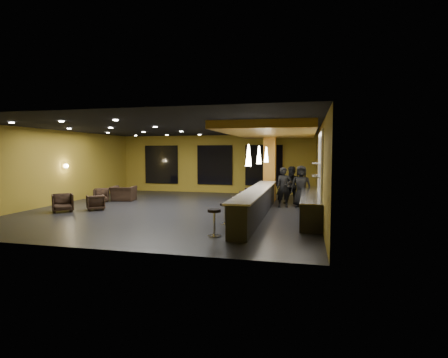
% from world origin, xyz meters
% --- Properties ---
extents(floor, '(12.00, 13.00, 0.10)m').
position_xyz_m(floor, '(0.00, 0.00, -0.05)').
color(floor, black).
rests_on(floor, ground).
extents(ceiling, '(12.00, 13.00, 0.10)m').
position_xyz_m(ceiling, '(0.00, 0.00, 3.55)').
color(ceiling, black).
extents(wall_back, '(12.00, 0.10, 3.50)m').
position_xyz_m(wall_back, '(0.00, 6.55, 1.75)').
color(wall_back, olive).
rests_on(wall_back, floor).
extents(wall_front, '(12.00, 0.10, 3.50)m').
position_xyz_m(wall_front, '(0.00, -6.55, 1.75)').
color(wall_front, olive).
rests_on(wall_front, floor).
extents(wall_left, '(0.10, 13.00, 3.50)m').
position_xyz_m(wall_left, '(-6.05, 0.00, 1.75)').
color(wall_left, olive).
rests_on(wall_left, floor).
extents(wall_right, '(0.10, 13.00, 3.50)m').
position_xyz_m(wall_right, '(6.05, 0.00, 1.75)').
color(wall_right, olive).
rests_on(wall_right, floor).
extents(wood_soffit, '(3.60, 8.00, 0.28)m').
position_xyz_m(wood_soffit, '(4.00, 1.00, 3.36)').
color(wood_soffit, '#A47B2F').
rests_on(wood_soffit, ceiling).
extents(window_left, '(2.20, 0.06, 2.40)m').
position_xyz_m(window_left, '(-3.50, 6.44, 1.70)').
color(window_left, black).
rests_on(window_left, wall_back).
extents(window_center, '(2.20, 0.06, 2.40)m').
position_xyz_m(window_center, '(0.00, 6.44, 1.70)').
color(window_center, black).
rests_on(window_center, wall_back).
extents(window_right, '(2.20, 0.06, 2.40)m').
position_xyz_m(window_right, '(3.00, 6.44, 1.70)').
color(window_right, black).
rests_on(window_right, wall_back).
extents(tile_backsplash, '(0.06, 3.20, 2.40)m').
position_xyz_m(tile_backsplash, '(5.96, -1.00, 2.00)').
color(tile_backsplash, white).
rests_on(tile_backsplash, wall_right).
extents(bar_counter, '(0.60, 8.00, 1.00)m').
position_xyz_m(bar_counter, '(3.65, -1.00, 0.50)').
color(bar_counter, black).
rests_on(bar_counter, floor).
extents(bar_top, '(0.78, 8.10, 0.05)m').
position_xyz_m(bar_top, '(3.65, -1.00, 1.02)').
color(bar_top, silver).
rests_on(bar_top, bar_counter).
extents(prep_counter, '(0.70, 6.00, 0.86)m').
position_xyz_m(prep_counter, '(5.65, -0.50, 0.43)').
color(prep_counter, black).
rests_on(prep_counter, floor).
extents(prep_top, '(0.72, 6.00, 0.03)m').
position_xyz_m(prep_top, '(5.65, -0.50, 0.89)').
color(prep_top, silver).
rests_on(prep_top, prep_counter).
extents(wall_shelf_lower, '(0.30, 1.50, 0.03)m').
position_xyz_m(wall_shelf_lower, '(5.82, -1.20, 1.60)').
color(wall_shelf_lower, silver).
rests_on(wall_shelf_lower, wall_right).
extents(wall_shelf_upper, '(0.30, 1.50, 0.03)m').
position_xyz_m(wall_shelf_upper, '(5.82, -1.20, 2.05)').
color(wall_shelf_upper, silver).
rests_on(wall_shelf_upper, wall_right).
extents(column, '(0.60, 0.60, 3.50)m').
position_xyz_m(column, '(3.65, 3.60, 1.75)').
color(column, '#A76E25').
rests_on(column, floor).
extents(wall_sconce, '(0.22, 0.22, 0.22)m').
position_xyz_m(wall_sconce, '(-5.88, 0.50, 1.80)').
color(wall_sconce, '#FFE5B2').
rests_on(wall_sconce, wall_left).
extents(pendant_0, '(0.20, 0.20, 0.70)m').
position_xyz_m(pendant_0, '(3.65, -3.00, 2.35)').
color(pendant_0, white).
rests_on(pendant_0, wood_soffit).
extents(pendant_1, '(0.20, 0.20, 0.70)m').
position_xyz_m(pendant_1, '(3.65, -0.50, 2.35)').
color(pendant_1, white).
rests_on(pendant_1, wood_soffit).
extents(pendant_2, '(0.20, 0.20, 0.70)m').
position_xyz_m(pendant_2, '(3.65, 2.00, 2.35)').
color(pendant_2, white).
rests_on(pendant_2, wood_soffit).
extents(staff_a, '(0.73, 0.57, 1.79)m').
position_xyz_m(staff_a, '(4.49, 1.54, 0.89)').
color(staff_a, black).
rests_on(staff_a, floor).
extents(staff_b, '(0.94, 0.77, 1.80)m').
position_xyz_m(staff_b, '(4.84, 2.54, 0.90)').
color(staff_b, black).
rests_on(staff_b, floor).
extents(staff_c, '(0.93, 0.63, 1.87)m').
position_xyz_m(staff_c, '(5.25, 1.81, 0.93)').
color(staff_c, black).
rests_on(staff_c, floor).
extents(armchair_a, '(1.14, 1.14, 0.75)m').
position_xyz_m(armchair_a, '(-4.30, -1.81, 0.37)').
color(armchair_a, black).
rests_on(armchair_a, floor).
extents(armchair_b, '(0.99, 0.99, 0.65)m').
position_xyz_m(armchair_b, '(-3.25, -1.08, 0.32)').
color(armchair_b, black).
rests_on(armchair_b, floor).
extents(armchair_c, '(0.97, 0.97, 0.66)m').
position_xyz_m(armchair_c, '(-4.47, 1.23, 0.33)').
color(armchair_c, black).
rests_on(armchair_c, floor).
extents(armchair_d, '(1.26, 1.14, 0.74)m').
position_xyz_m(armchair_d, '(-3.59, 1.84, 0.37)').
color(armchair_d, black).
rests_on(armchair_d, floor).
extents(bar_stool_0, '(0.40, 0.40, 0.80)m').
position_xyz_m(bar_stool_0, '(2.90, -4.50, 0.51)').
color(bar_stool_0, silver).
rests_on(bar_stool_0, floor).
extents(bar_stool_1, '(0.36, 0.36, 0.71)m').
position_xyz_m(bar_stool_1, '(2.79, -2.71, 0.46)').
color(bar_stool_1, silver).
rests_on(bar_stool_1, floor).
extents(bar_stool_2, '(0.38, 0.38, 0.76)m').
position_xyz_m(bar_stool_2, '(2.84, -1.09, 0.48)').
color(bar_stool_2, silver).
rests_on(bar_stool_2, floor).
extents(bar_stool_3, '(0.38, 0.38, 0.75)m').
position_xyz_m(bar_stool_3, '(2.80, 0.79, 0.48)').
color(bar_stool_3, silver).
rests_on(bar_stool_3, floor).
extents(bar_stool_4, '(0.37, 0.37, 0.73)m').
position_xyz_m(bar_stool_4, '(2.73, 2.54, 0.47)').
color(bar_stool_4, silver).
rests_on(bar_stool_4, floor).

